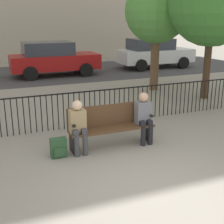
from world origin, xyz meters
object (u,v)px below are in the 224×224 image
at_px(park_bench, 111,124).
at_px(seated_person_1, 144,115).
at_px(parked_car_2, 154,53).
at_px(backpack, 59,148).
at_px(tree_0, 157,12).
at_px(seated_person_0, 78,124).
at_px(parked_car_0, 53,58).
at_px(tree_1, 213,2).

bearing_deg(park_bench, seated_person_1, -10.00).
bearing_deg(parked_car_2, backpack, -128.29).
bearing_deg(tree_0, park_bench, -128.71).
distance_m(seated_person_0, parked_car_0, 9.26).
height_order(tree_0, tree_1, tree_1).
distance_m(backpack, tree_0, 7.30).
relative_size(seated_person_1, tree_0, 0.28).
distance_m(park_bench, parked_car_0, 9.05).
distance_m(park_bench, parked_car_2, 11.28).
bearing_deg(park_bench, tree_1, 29.97).
bearing_deg(parked_car_2, seated_person_0, -126.76).
relative_size(park_bench, tree_1, 0.41).
distance_m(park_bench, tree_0, 6.30).
bearing_deg(tree_1, parked_car_0, 122.51).
bearing_deg(tree_0, backpack, -135.82).
relative_size(tree_1, parked_car_0, 1.12).
height_order(backpack, tree_0, tree_0).
xyz_separation_m(seated_person_0, parked_car_0, (1.37, 9.16, 0.20)).
distance_m(tree_0, tree_1, 2.13).
distance_m(park_bench, seated_person_0, 0.80).
relative_size(seated_person_0, backpack, 2.81).
xyz_separation_m(parked_car_0, parked_car_2, (5.71, 0.33, 0.00)).
xyz_separation_m(seated_person_1, backpack, (-1.97, -0.05, -0.46)).
relative_size(seated_person_1, tree_1, 0.25).
xyz_separation_m(backpack, parked_car_2, (7.53, 9.53, 0.64)).
bearing_deg(park_bench, parked_car_0, 86.23).
xyz_separation_m(seated_person_0, tree_1, (5.42, 2.81, 2.58)).
bearing_deg(seated_person_0, backpack, -173.75).
bearing_deg(tree_0, seated_person_1, -121.72).
xyz_separation_m(seated_person_0, tree_0, (4.41, 4.67, 2.29)).
distance_m(seated_person_1, parked_car_0, 9.16).
relative_size(tree_1, parked_car_2, 1.12).
bearing_deg(parked_car_0, tree_1, -57.49).
bearing_deg(tree_0, parked_car_2, 60.97).
bearing_deg(parked_car_0, parked_car_2, 3.29).
height_order(tree_0, parked_car_0, tree_0).
relative_size(seated_person_0, parked_car_2, 0.27).
bearing_deg(seated_person_0, parked_car_2, 53.24).
relative_size(park_bench, parked_car_0, 0.45).
bearing_deg(park_bench, backpack, -171.50).
xyz_separation_m(seated_person_0, seated_person_1, (1.53, 0.00, 0.02)).
bearing_deg(seated_person_1, seated_person_0, -179.93).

